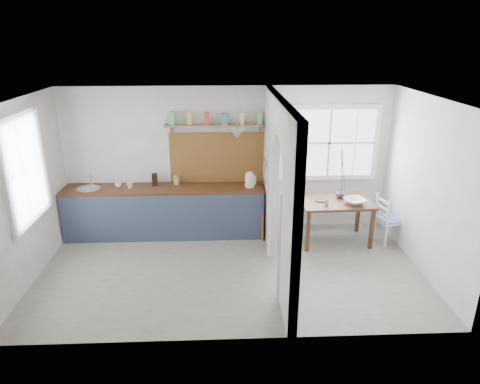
{
  "coord_description": "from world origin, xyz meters",
  "views": [
    {
      "loc": [
        -0.11,
        -5.77,
        3.42
      ],
      "look_at": [
        0.16,
        0.27,
        1.18
      ],
      "focal_mm": 32.0,
      "sensor_mm": 36.0,
      "label": 1
    }
  ],
  "objects_px": {
    "dining_table": "(334,221)",
    "vase": "(340,193)",
    "chair_right": "(390,219)",
    "chair_left": "(282,217)",
    "kettle": "(250,179)"
  },
  "relations": [
    {
      "from": "chair_left",
      "to": "kettle",
      "type": "relative_size",
      "value": 3.42
    },
    {
      "from": "chair_right",
      "to": "dining_table",
      "type": "bearing_deg",
      "value": 70.95
    },
    {
      "from": "kettle",
      "to": "dining_table",
      "type": "bearing_deg",
      "value": 1.08
    },
    {
      "from": "chair_left",
      "to": "dining_table",
      "type": "bearing_deg",
      "value": 81.78
    },
    {
      "from": "dining_table",
      "to": "kettle",
      "type": "height_order",
      "value": "kettle"
    },
    {
      "from": "dining_table",
      "to": "vase",
      "type": "height_order",
      "value": "vase"
    },
    {
      "from": "dining_table",
      "to": "chair_right",
      "type": "xyz_separation_m",
      "value": [
        0.95,
        -0.08,
        0.05
      ]
    },
    {
      "from": "kettle",
      "to": "vase",
      "type": "xyz_separation_m",
      "value": [
        1.56,
        -0.22,
        -0.2
      ]
    },
    {
      "from": "dining_table",
      "to": "chair_right",
      "type": "relative_size",
      "value": 1.4
    },
    {
      "from": "chair_right",
      "to": "kettle",
      "type": "distance_m",
      "value": 2.51
    },
    {
      "from": "dining_table",
      "to": "chair_left",
      "type": "height_order",
      "value": "chair_left"
    },
    {
      "from": "dining_table",
      "to": "kettle",
      "type": "relative_size",
      "value": 4.49
    },
    {
      "from": "dining_table",
      "to": "vase",
      "type": "distance_m",
      "value": 0.49
    },
    {
      "from": "chair_left",
      "to": "chair_right",
      "type": "bearing_deg",
      "value": 79.56
    },
    {
      "from": "dining_table",
      "to": "chair_left",
      "type": "bearing_deg",
      "value": 177.52
    }
  ]
}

